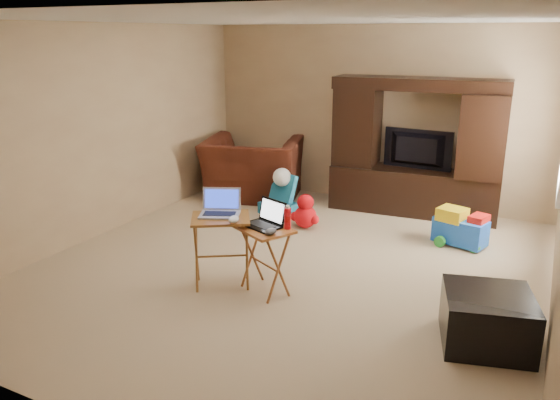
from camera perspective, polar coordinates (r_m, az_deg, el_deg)
The scene contains 19 objects.
floor at distance 5.83m, azimuth 0.90°, elevation -7.02°, with size 5.50×5.50×0.00m, color tan.
ceiling at distance 5.32m, azimuth 1.03°, elevation 18.37°, with size 5.50×5.50×0.00m, color silver.
wall_back at distance 7.96m, azimuth 9.81°, elevation 8.67°, with size 5.00×5.00×0.00m, color tan.
wall_front at distance 3.30m, azimuth -20.66°, elevation -4.09°, with size 5.00×5.00×0.00m, color tan.
wall_left at distance 6.89m, azimuth -18.17°, elevation 6.79°, with size 5.50×5.50×0.00m, color tan.
entertainment_center at distance 7.55m, azimuth 14.02°, elevation 5.36°, with size 2.23×0.56×1.83m, color black.
television at distance 7.56m, azimuth 14.00°, elevation 5.08°, with size 0.93×0.12×0.53m, color black.
recliner at distance 8.15m, azimuth -2.83°, elevation 3.31°, with size 1.37×1.20×0.89m, color #40150D.
child_rocker at distance 7.42m, azimuth -0.21°, elevation 0.59°, with size 0.41×0.47×0.55m, color #19678B, non-canonical shape.
plush_toy at distance 6.91m, azimuth 2.67°, elevation -1.13°, with size 0.40×0.33×0.45m, color red, non-canonical shape.
push_toy at distance 6.68m, azimuth 18.35°, elevation -2.67°, with size 0.59×0.42×0.45m, color blue, non-canonical shape.
ottoman at distance 4.70m, azimuth 20.82°, elevation -11.58°, with size 0.67×0.67×0.43m, color black.
tray_table_left at distance 5.32m, azimuth -6.11°, elevation -5.39°, with size 0.55×0.44×0.71m, color #955924.
tray_table_right at distance 5.19m, azimuth -1.61°, elevation -6.29°, with size 0.50×0.40×0.65m, color #AD6229.
laptop_left at distance 5.20m, azimuth -6.37°, elevation -0.38°, with size 0.37×0.30×0.24m, color #A4A4A8.
laptop_right at distance 5.06m, azimuth -1.94°, elevation -1.52°, with size 0.34×0.28×0.24m, color black.
mouse_left at distance 5.04m, azimuth -4.86°, elevation -2.01°, with size 0.09×0.14×0.06m, color white.
mouse_right at distance 4.90m, azimuth -0.97°, elevation -3.30°, with size 0.08×0.13×0.05m, color #3B3B40.
water_bottle at distance 5.01m, azimuth 0.80°, elevation -1.94°, with size 0.06×0.06×0.20m, color red.
Camera 1 is at (2.34, -4.78, 2.38)m, focal length 35.00 mm.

